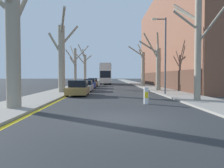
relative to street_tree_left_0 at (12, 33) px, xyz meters
The scene contains 19 objects.
ground_plane 7.65m from the street_tree_left_0, 25.81° to the right, with size 300.00×300.00×0.00m, color #2B2D30.
sidewalk_left 47.39m from the street_tree_left_0, 90.43° to the left, with size 3.29×120.00×0.12m, color gray.
sidewalk_right 48.86m from the street_tree_left_0, 75.86° to the left, with size 3.29×120.00×0.12m, color gray.
building_facade_right 31.40m from the street_tree_left_0, 53.54° to the left, with size 10.08×36.29×15.86m.
kerb_line_stripe 47.42m from the street_tree_left_0, 88.22° to the left, with size 0.24×120.00×0.01m, color yellow.
street_tree_left_0 is the anchor object (origin of this frame).
street_tree_left_1 11.51m from the street_tree_left_0, 88.97° to the left, with size 3.12×4.70×8.45m.
street_tree_left_2 22.12m from the street_tree_left_0, 89.93° to the left, with size 3.36×4.48×6.79m.
street_tree_left_3 34.07m from the street_tree_left_0, 89.68° to the left, with size 3.69×1.71×8.48m.
street_tree_right_0 12.00m from the street_tree_left_0, 16.75° to the left, with size 2.95×4.22×7.48m.
street_tree_right_1 18.73m from the street_tree_left_0, 52.99° to the left, with size 2.68×3.79×7.13m.
street_tree_right_2 28.48m from the street_tree_left_0, 66.81° to the left, with size 2.99×1.81×7.50m.
double_decker_bus 38.61m from the street_tree_left_0, 83.18° to the left, with size 2.47×10.60×4.59m.
parked_car_0 9.62m from the street_tree_left_0, 74.75° to the left, with size 1.83×4.02×1.44m.
parked_car_1 15.37m from the street_tree_left_0, 80.93° to the left, with size 1.80×4.53×1.31m.
parked_car_2 21.53m from the street_tree_left_0, 83.63° to the left, with size 1.79×4.54×1.39m.
parked_car_3 28.02m from the street_tree_left_0, 85.14° to the left, with size 1.79×4.17×1.47m.
lamp_post 14.03m from the street_tree_left_0, 40.73° to the left, with size 1.40×0.20×7.47m.
traffic_bollard 8.78m from the street_tree_left_0, 16.20° to the left, with size 0.32×0.33×1.10m.
Camera 1 is at (-0.55, -9.19, 1.83)m, focal length 35.00 mm.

